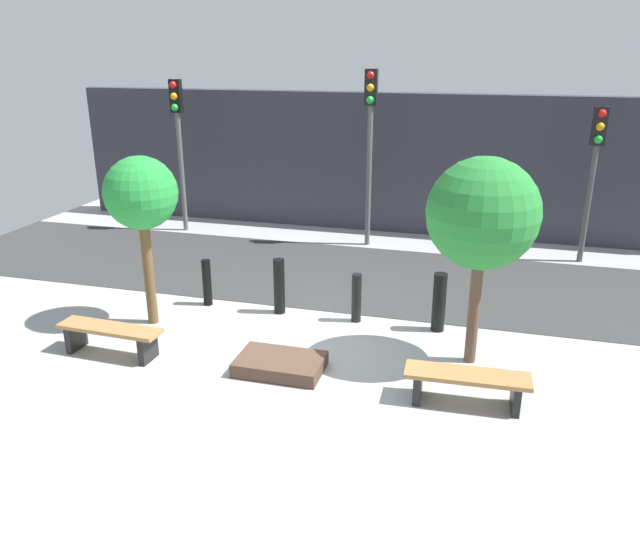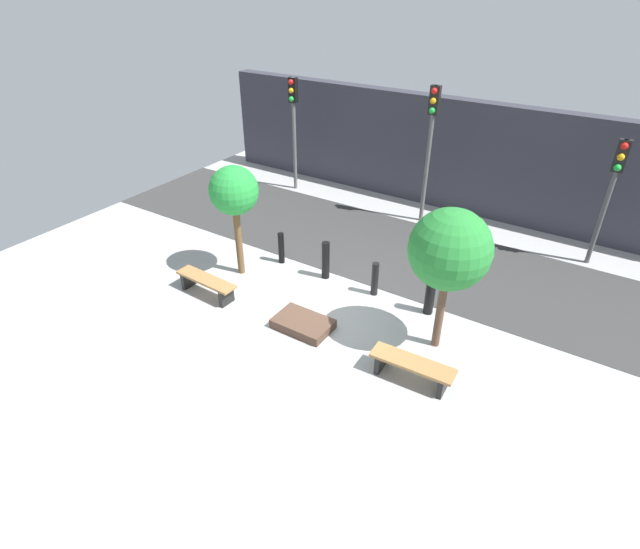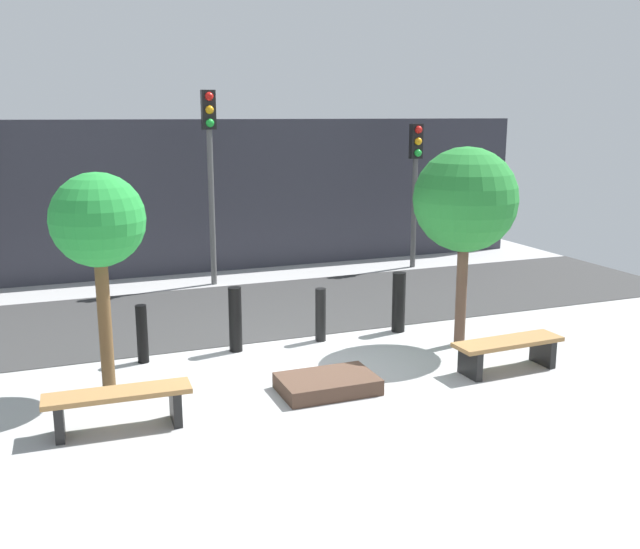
# 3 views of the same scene
# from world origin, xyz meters

# --- Properties ---
(ground_plane) EXTENTS (18.00, 18.00, 0.00)m
(ground_plane) POSITION_xyz_m (0.00, 0.00, 0.00)
(ground_plane) COLOR #A4A4A4
(road_strip) EXTENTS (18.00, 3.89, 0.01)m
(road_strip) POSITION_xyz_m (0.00, 3.60, 0.01)
(road_strip) COLOR #363636
(road_strip) RESTS_ON ground
(building_facade) EXTENTS (16.20, 0.50, 3.42)m
(building_facade) POSITION_xyz_m (0.00, 7.30, 1.71)
(building_facade) COLOR #33333D
(building_facade) RESTS_ON ground
(bench_left) EXTENTS (1.66, 0.47, 0.47)m
(bench_left) POSITION_xyz_m (-2.65, -0.81, 0.33)
(bench_left) COLOR black
(bench_left) RESTS_ON ground
(bench_right) EXTENTS (1.64, 0.52, 0.45)m
(bench_right) POSITION_xyz_m (2.65, -0.81, 0.32)
(bench_right) COLOR black
(bench_right) RESTS_ON ground
(planter_bed) EXTENTS (1.25, 0.81, 0.21)m
(planter_bed) POSITION_xyz_m (0.00, -0.61, 0.10)
(planter_bed) COLOR #4F382B
(planter_bed) RESTS_ON ground
(tree_behind_left_bench) EXTENTS (1.18, 1.18, 2.85)m
(tree_behind_left_bench) POSITION_xyz_m (-2.65, 0.44, 2.22)
(tree_behind_left_bench) COLOR brown
(tree_behind_left_bench) RESTS_ON ground
(tree_behind_right_bench) EXTENTS (1.58, 1.58, 3.07)m
(tree_behind_right_bench) POSITION_xyz_m (2.65, 0.44, 2.26)
(tree_behind_right_bench) COLOR brown
(tree_behind_right_bench) RESTS_ON ground
(bollard_far_left) EXTENTS (0.16, 0.16, 0.86)m
(bollard_far_left) POSITION_xyz_m (-2.08, 1.41, 0.43)
(bollard_far_left) COLOR black
(bollard_far_left) RESTS_ON ground
(bollard_left) EXTENTS (0.20, 0.20, 1.00)m
(bollard_left) POSITION_xyz_m (-0.69, 1.41, 0.50)
(bollard_left) COLOR black
(bollard_left) RESTS_ON ground
(bollard_center) EXTENTS (0.17, 0.17, 0.86)m
(bollard_center) POSITION_xyz_m (0.69, 1.41, 0.43)
(bollard_center) COLOR black
(bollard_center) RESTS_ON ground
(bollard_right) EXTENTS (0.22, 0.22, 1.00)m
(bollard_right) POSITION_xyz_m (2.08, 1.41, 0.50)
(bollard_right) COLOR black
(bollard_right) RESTS_ON ground
(traffic_light_mid_west) EXTENTS (0.28, 0.27, 4.01)m
(traffic_light_mid_west) POSITION_xyz_m (0.00, 5.83, 2.75)
(traffic_light_mid_west) COLOR #595959
(traffic_light_mid_west) RESTS_ON ground
(traffic_light_mid_east) EXTENTS (0.28, 0.27, 3.32)m
(traffic_light_mid_east) POSITION_xyz_m (4.77, 5.83, 2.31)
(traffic_light_mid_east) COLOR #4D4D4D
(traffic_light_mid_east) RESTS_ON ground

